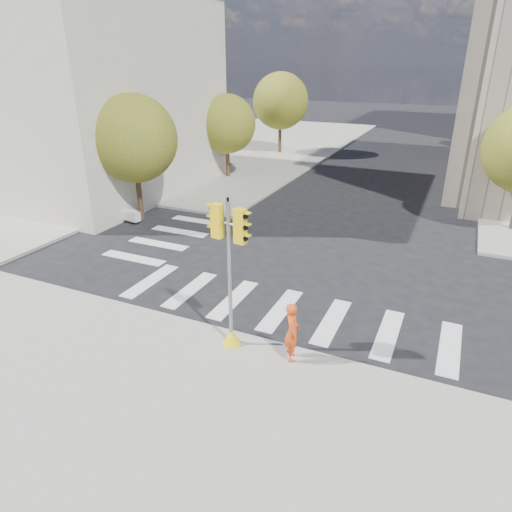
{
  "coord_description": "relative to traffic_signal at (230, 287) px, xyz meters",
  "views": [
    {
      "loc": [
        4.75,
        -14.68,
        7.88
      ],
      "look_at": [
        -0.78,
        -2.52,
        2.1
      ],
      "focal_mm": 32.0,
      "sensor_mm": 36.0,
      "label": 1
    }
  ],
  "objects": [
    {
      "name": "classical_building",
      "position": [
        -19.39,
        12.66,
        4.4
      ],
      "size": [
        19.0,
        15.0,
        12.7
      ],
      "color": "beige",
      "rests_on": "ground"
    },
    {
      "name": "tree_lw_mid",
      "position": [
        -9.89,
        18.66,
        1.72
      ],
      "size": [
        4.0,
        4.0,
        5.77
      ],
      "color": "#382616",
      "rests_on": "ground"
    },
    {
      "name": "tree_lw_near",
      "position": [
        -9.89,
        8.66,
        2.16
      ],
      "size": [
        4.4,
        4.4,
        6.41
      ],
      "color": "#382616",
      "rests_on": "ground"
    },
    {
      "name": "traffic_signal",
      "position": [
        0.0,
        0.0,
        0.0
      ],
      "size": [
        1.08,
        0.56,
        4.47
      ],
      "rotation": [
        0.0,
        0.0,
        -0.17
      ],
      "color": "yellow",
      "rests_on": "sidewalk_near"
    },
    {
      "name": "ground",
      "position": [
        0.61,
        4.66,
        -2.04
      ],
      "size": [
        160.0,
        160.0,
        0.0
      ],
      "primitive_type": "plane",
      "color": "black",
      "rests_on": "ground"
    },
    {
      "name": "tree_re_far",
      "position": [
        8.11,
        38.66,
        1.83
      ],
      "size": [
        4.0,
        4.0,
        5.88
      ],
      "color": "#382616",
      "rests_on": "ground"
    },
    {
      "name": "planter_wall",
      "position": [
        -12.39,
        8.17,
        -1.64
      ],
      "size": [
        6.0,
        1.18,
        0.5
      ],
      "primitive_type": "cube",
      "rotation": [
        0.0,
        0.0,
        -0.13
      ],
      "color": "silver",
      "rests_on": "sidewalk_left_near"
    },
    {
      "name": "photographer",
      "position": [
        1.86,
        0.06,
        -1.02
      ],
      "size": [
        0.64,
        0.75,
        1.74
      ],
      "primitive_type": "imported",
      "rotation": [
        0.0,
        0.0,
        2.01
      ],
      "color": "#DC4414",
      "rests_on": "sidewalk_near"
    },
    {
      "name": "sidewalk_far_left",
      "position": [
        -19.39,
        30.66,
        -1.96
      ],
      "size": [
        28.0,
        40.0,
        0.15
      ],
      "primitive_type": "cube",
      "color": "gray",
      "rests_on": "ground"
    },
    {
      "name": "tree_lw_far",
      "position": [
        -9.89,
        28.66,
        2.5
      ],
      "size": [
        4.8,
        4.8,
        6.95
      ],
      "color": "#382616",
      "rests_on": "ground"
    }
  ]
}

